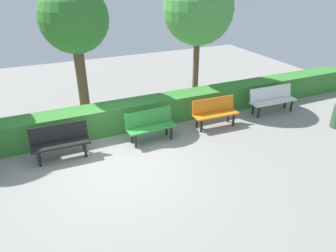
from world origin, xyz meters
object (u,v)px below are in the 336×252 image
bench_white (272,98)px  tree_near (198,9)px  tree_mid (74,20)px  bench_black (60,141)px  bench_green (150,125)px  bench_orange (215,111)px

bench_white → tree_near: size_ratio=0.38×
bench_white → tree_mid: bearing=-20.6°
bench_black → tree_near: bearing=-155.4°
bench_white → tree_near: (1.75, -2.10, 2.65)m
bench_green → bench_orange: bearing=178.6°
bench_orange → bench_black: (4.47, -0.07, 0.00)m
bench_green → tree_near: size_ratio=0.32×
bench_black → tree_near: 6.05m
bench_orange → tree_near: 3.49m
bench_white → bench_green: size_ratio=1.20×
bench_black → tree_mid: bearing=-112.5°
tree_near → bench_orange: bearing=76.3°
bench_white → bench_orange: size_ratio=1.17×
bench_white → tree_mid: (5.69, -2.35, 2.50)m
tree_near → bench_green: bearing=40.3°
bench_black → tree_mid: tree_mid is taller
bench_white → bench_orange: bearing=4.3°
bench_orange → bench_green: (2.09, 0.03, -0.00)m
bench_black → tree_mid: (-1.06, -2.38, 2.50)m
bench_black → tree_mid: 3.62m
tree_near → tree_mid: bearing=-3.6°
bench_green → bench_black: (2.38, -0.10, 0.00)m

